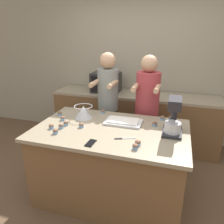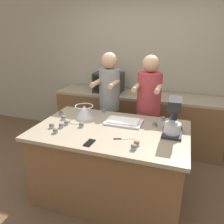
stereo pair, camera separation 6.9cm
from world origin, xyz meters
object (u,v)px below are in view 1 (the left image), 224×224
cupcake_9 (155,124)px  cupcake_6 (55,131)px  cupcake_8 (60,113)px  cupcake_4 (51,126)px  cupcake_11 (103,111)px  cupcake_10 (162,118)px  mixing_bowl (84,111)px  cupcake_0 (81,125)px  cupcake_5 (171,118)px  person_left (108,106)px  stand_mixer (173,118)px  cell_phone (91,143)px  baking_tray (123,122)px  cupcake_1 (135,146)px  cupcake_7 (61,126)px  cupcake_2 (66,123)px  cupcake_12 (138,143)px  microwave_oven (106,82)px  knife (124,138)px  cupcake_3 (63,118)px  person_right (147,111)px

cupcake_9 → cupcake_6: bearing=-152.7°
cupcake_8 → cupcake_4: bearing=-73.6°
cupcake_11 → cupcake_10: bearing=-1.0°
mixing_bowl → cupcake_0: size_ratio=4.04×
cupcake_4 → cupcake_5: same height
person_left → cupcake_5: size_ratio=28.95×
stand_mixer → cell_phone: bearing=-148.2°
person_left → baking_tray: bearing=-56.3°
cupcake_1 → cupcake_7: same height
cupcake_2 → cupcake_12: 0.91m
stand_mixer → cupcake_8: stand_mixer is taller
stand_mixer → cupcake_12: stand_mixer is taller
cupcake_4 → cupcake_8: same height
person_left → cupcake_1: size_ratio=28.95×
microwave_oven → cupcake_2: microwave_oven is taller
knife → cupcake_0: (-0.53, 0.13, 0.02)m
cupcake_5 → cupcake_9: size_ratio=1.00×
cupcake_10 → cupcake_11: 0.78m
baking_tray → cupcake_8: cupcake_8 is taller
knife → cupcake_5: cupcake_5 is taller
cupcake_10 → cupcake_9: bearing=-108.7°
cupcake_2 → cupcake_6: (-0.00, -0.23, 0.00)m
cell_phone → cupcake_1: cupcake_1 is taller
cupcake_12 → cupcake_10: bearing=76.6°
cupcake_3 → cupcake_12: (1.00, -0.35, 0.00)m
cupcake_10 → knife: bearing=-118.0°
person_right → cupcake_12: size_ratio=28.66×
cupcake_0 → cupcake_4: 0.33m
cell_phone → cupcake_9: cupcake_9 is taller
microwave_oven → cupcake_8: size_ratio=8.21×
cupcake_1 → cell_phone: bearing=-177.2°
stand_mixer → mixing_bowl: size_ratio=1.70×
microwave_oven → cupcake_7: size_ratio=8.21×
cupcake_8 → stand_mixer: bearing=-4.9°
person_right → cupcake_10: 0.41m
mixing_bowl → cupcake_6: 0.52m
cupcake_8 → cupcake_12: bearing=-23.5°
microwave_oven → cell_phone: 1.85m
stand_mixer → cell_phone: (-0.75, -0.46, -0.17)m
cell_phone → cupcake_5: cupcake_5 is taller
cupcake_8 → cupcake_12: size_ratio=1.00×
cupcake_0 → cupcake_3: 0.33m
cupcake_9 → cupcake_7: bearing=-159.6°
microwave_oven → cupcake_6: size_ratio=8.21×
person_left → cupcake_7: size_ratio=28.95×
stand_mixer → cupcake_8: bearing=175.1°
cupcake_2 → cupcake_5: same height
microwave_oven → cupcake_10: microwave_oven is taller
cupcake_5 → stand_mixer: bearing=-84.6°
person_left → mixing_bowl: person_left is taller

